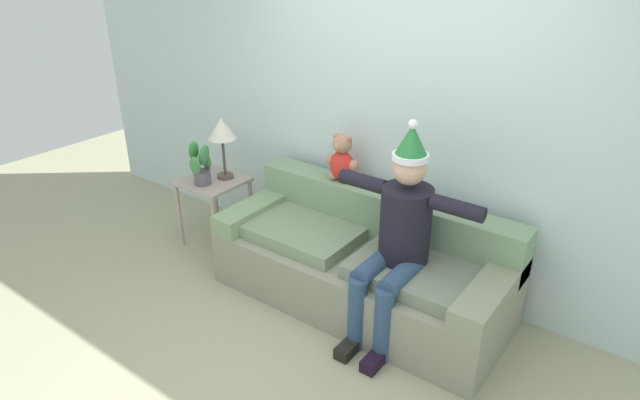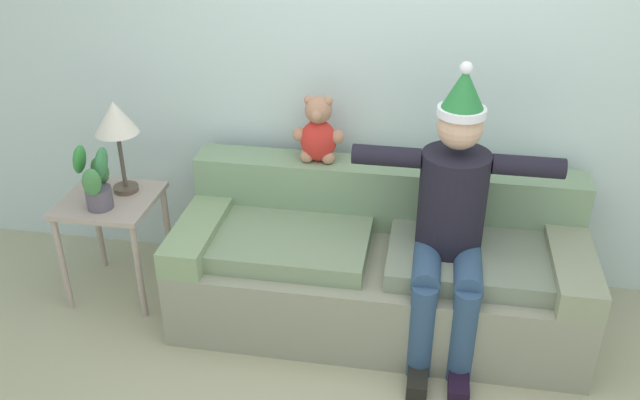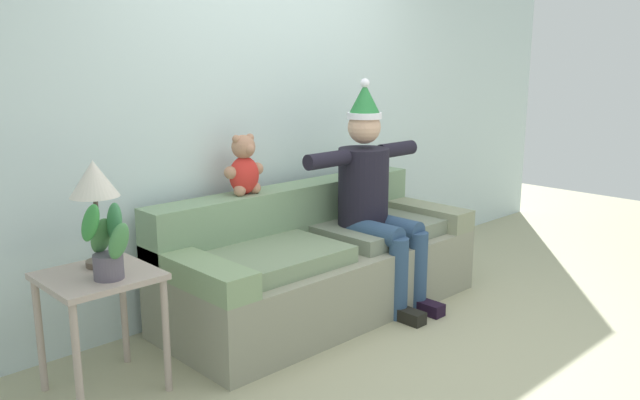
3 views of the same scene
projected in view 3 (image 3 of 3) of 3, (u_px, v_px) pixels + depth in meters
name	position (u px, v px, depth m)	size (l,w,h in m)	color
ground_plane	(446.00, 359.00, 3.58)	(10.00, 10.00, 0.00)	tan
back_wall	(265.00, 101.00, 4.37)	(7.00, 0.10, 2.70)	silver
couch	(318.00, 263.00, 4.23)	(2.17, 0.88, 0.80)	gray
person_seated	(374.00, 193.00, 4.26)	(1.02, 0.77, 1.51)	black
teddy_bear	(244.00, 167.00, 4.02)	(0.29, 0.17, 0.38)	red
side_table	(100.00, 294.00, 3.13)	(0.51, 0.50, 0.62)	#AD9A8F
table_lamp	(94.00, 184.00, 3.13)	(0.24, 0.24, 0.54)	brown
potted_plant	(107.00, 243.00, 2.99)	(0.22, 0.25, 0.39)	#564F5C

